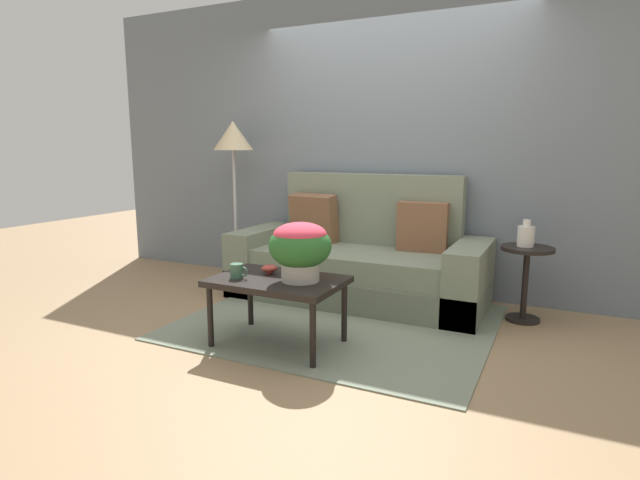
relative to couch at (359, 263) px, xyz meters
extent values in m
plane|color=#997A56|center=(0.10, -0.80, -0.33)|extent=(14.00, 14.00, 0.00)
cube|color=slate|center=(0.10, 0.48, 1.08)|extent=(6.40, 0.12, 2.81)
cube|color=gray|center=(0.10, -0.67, -0.32)|extent=(2.30, 1.96, 0.01)
cube|color=#626B59|center=(0.00, -0.07, -0.20)|extent=(2.23, 0.90, 0.25)
cube|color=slate|center=(0.00, -0.09, 0.03)|extent=(1.69, 0.81, 0.21)
cube|color=slate|center=(0.00, 0.30, 0.34)|extent=(1.69, 0.16, 0.88)
cube|color=slate|center=(-0.98, -0.07, -0.03)|extent=(0.27, 0.90, 0.59)
cube|color=slate|center=(0.98, -0.07, -0.03)|extent=(0.27, 0.90, 0.59)
cube|color=brown|center=(-0.52, 0.14, 0.36)|extent=(0.47, 0.26, 0.47)
cube|color=brown|center=(0.53, 0.14, 0.34)|extent=(0.44, 0.19, 0.43)
cylinder|color=black|center=(-0.47, -1.52, -0.11)|extent=(0.04, 0.04, 0.43)
cylinder|color=black|center=(0.30, -1.52, -0.11)|extent=(0.04, 0.04, 0.43)
cylinder|color=black|center=(-0.47, -1.03, -0.11)|extent=(0.04, 0.04, 0.43)
cylinder|color=black|center=(0.30, -1.03, -0.11)|extent=(0.04, 0.04, 0.43)
cube|color=black|center=(-0.09, -1.28, 0.13)|extent=(0.88, 0.59, 0.04)
cylinder|color=black|center=(1.39, 0.00, -0.31)|extent=(0.26, 0.26, 0.03)
cylinder|color=black|center=(1.39, 0.00, -0.03)|extent=(0.05, 0.05, 0.54)
cylinder|color=black|center=(1.39, 0.00, 0.25)|extent=(0.40, 0.40, 0.03)
cylinder|color=#B2B2B7|center=(-1.39, 0.10, -0.31)|extent=(0.29, 0.29, 0.03)
cylinder|color=#B2B2B7|center=(-1.39, 0.10, 0.35)|extent=(0.03, 0.03, 1.29)
cone|color=#C6B289|center=(-1.39, 0.10, 1.14)|extent=(0.40, 0.40, 0.28)
cylinder|color=#B7B2A8|center=(0.08, -1.27, 0.22)|extent=(0.25, 0.25, 0.14)
ellipsoid|color=#286028|center=(0.08, -1.27, 0.38)|extent=(0.42, 0.42, 0.30)
ellipsoid|color=#DB384C|center=(0.08, -1.27, 0.46)|extent=(0.35, 0.35, 0.16)
cylinder|color=#3D664C|center=(-0.34, -1.39, 0.20)|extent=(0.09, 0.09, 0.10)
torus|color=#3D664C|center=(-0.28, -1.39, 0.20)|extent=(0.07, 0.01, 0.07)
cylinder|color=#B2382D|center=(-0.21, -1.18, 0.16)|extent=(0.05, 0.05, 0.02)
ellipsoid|color=#B2382D|center=(-0.21, -1.18, 0.18)|extent=(0.11, 0.11, 0.05)
cylinder|color=silver|center=(1.37, 0.01, 0.35)|extent=(0.13, 0.13, 0.16)
cylinder|color=silver|center=(1.37, 0.01, 0.45)|extent=(0.06, 0.06, 0.05)
camera|label=1|loc=(1.64, -4.17, 1.02)|focal=28.67mm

